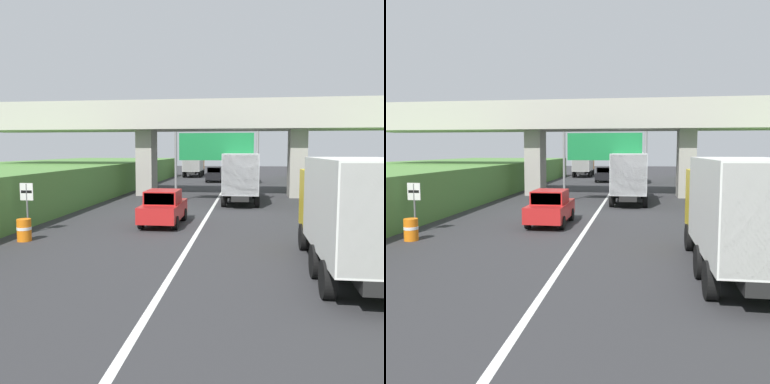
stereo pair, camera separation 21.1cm
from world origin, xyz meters
The scene contains 11 objects.
lane_centre_stripe centered at (0.00, 30.08, 0.00)m, with size 0.20×100.15×0.01m, color white.
overpass_bridge centered at (0.00, 37.59, 5.58)m, with size 40.00×4.80×7.46m.
overhead_highway_sign centered at (0.00, 33.24, 3.62)m, with size 5.88×0.18×4.96m.
speed_limit_sign centered at (-7.40, 21.30, 1.48)m, with size 0.60×0.08×2.23m.
truck_silver centered at (1.75, 33.26, 1.93)m, with size 2.44×7.30×3.44m.
truck_white centered at (1.68, 51.37, 1.93)m, with size 2.44×7.30×3.44m.
truck_yellow centered at (5.25, 17.03, 1.93)m, with size 2.44×7.30×3.44m.
truck_orange centered at (-5.20, 61.33, 1.93)m, with size 2.44×7.30×3.44m.
car_black centered at (-1.60, 52.17, 0.86)m, with size 1.86×4.10×1.72m.
car_red centered at (-1.89, 24.19, 0.86)m, with size 1.86×4.10×1.72m.
construction_barrel_3 centered at (-6.73, 19.82, 0.46)m, with size 0.57×0.57×0.90m.
Camera 2 is at (2.39, 4.55, 3.66)m, focal length 38.48 mm.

